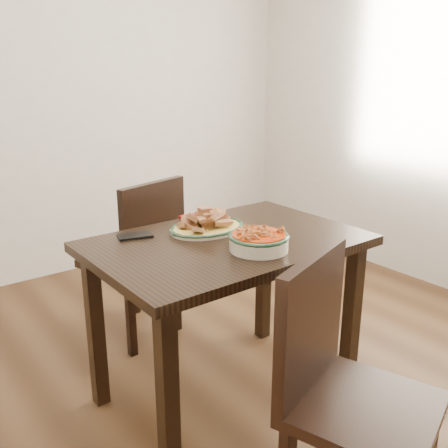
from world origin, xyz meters
TOP-DOWN VIEW (x-y plane):
  - floor at (0.00, 0.00)m, footprint 3.50×3.50m
  - wall_back at (0.00, 1.75)m, footprint 3.50×0.10m
  - dining_table at (-0.14, -0.13)m, footprint 1.11×0.74m
  - chair_far at (-0.19, 0.56)m, footprint 0.52×0.52m
  - chair_near at (-0.24, -0.84)m, footprint 0.53×0.53m
  - fish_plate at (-0.14, 0.02)m, footprint 0.34×0.27m
  - noodle_bowl at (-0.12, -0.31)m, footprint 0.24×0.24m
  - smartphone at (-0.43, 0.12)m, footprint 0.15×0.11m
  - napkin at (-0.08, 0.20)m, footprint 0.12×0.10m

SIDE VIEW (x-z plane):
  - floor at x=0.00m, z-range 0.00..0.00m
  - chair_far at x=-0.19m, z-range 0.05..0.94m
  - chair_near at x=-0.24m, z-range 0.05..0.94m
  - dining_table at x=-0.14m, z-range 0.27..1.02m
  - smartphone at x=-0.43m, z-range 0.75..0.76m
  - napkin at x=-0.08m, z-range 0.75..0.76m
  - noodle_bowl at x=-0.12m, z-range 0.75..0.84m
  - fish_plate at x=-0.14m, z-range 0.74..0.85m
  - wall_back at x=0.00m, z-range 0.00..2.60m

